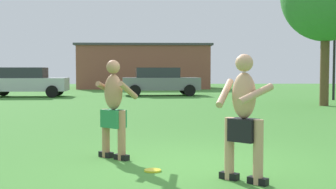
% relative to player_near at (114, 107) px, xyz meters
% --- Properties ---
extents(ground_plane, '(80.00, 80.00, 0.00)m').
position_rel_player_near_xyz_m(ground_plane, '(1.26, -0.60, -0.85)').
color(ground_plane, '#428433').
extents(player_near, '(0.71, 0.83, 1.61)m').
position_rel_player_near_xyz_m(player_near, '(0.00, 0.00, 0.00)').
color(player_near, black).
rests_on(player_near, ground_plane).
extents(player_in_black, '(0.76, 0.75, 1.66)m').
position_rel_player_near_xyz_m(player_in_black, '(1.80, -1.63, 0.02)').
color(player_in_black, black).
rests_on(player_in_black, ground_plane).
extents(frisbee, '(0.24, 0.24, 0.03)m').
position_rel_player_near_xyz_m(frisbee, '(0.63, -0.97, -0.83)').
color(frisbee, yellow).
rests_on(frisbee, ground_plane).
extents(car_gray_mid_lot, '(4.42, 2.28, 1.58)m').
position_rel_player_near_xyz_m(car_gray_mid_lot, '(1.16, 18.20, -0.02)').
color(car_gray_mid_lot, slate).
rests_on(car_gray_mid_lot, ground_plane).
extents(car_silver_far_end, '(4.35, 2.12, 1.58)m').
position_rel_player_near_xyz_m(car_silver_far_end, '(-6.11, 17.30, -0.02)').
color(car_silver_far_end, silver).
rests_on(car_silver_far_end, ground_plane).
extents(lamp_post, '(0.60, 0.24, 5.64)m').
position_rel_player_near_xyz_m(lamp_post, '(9.43, 14.01, 2.62)').
color(lamp_post, black).
rests_on(lamp_post, ground_plane).
extents(outbuilding_behind_lot, '(10.35, 5.61, 3.44)m').
position_rel_player_near_xyz_m(outbuilding_behind_lot, '(0.13, 28.80, 0.88)').
color(outbuilding_behind_lot, brown).
rests_on(outbuilding_behind_lot, ground_plane).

